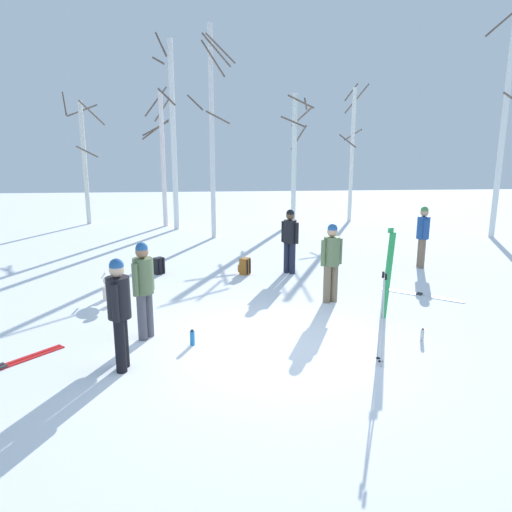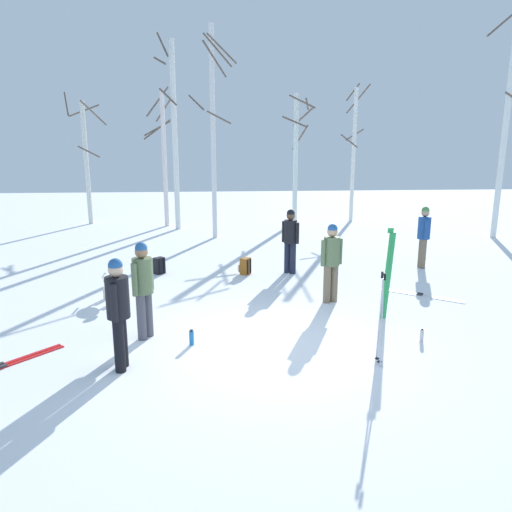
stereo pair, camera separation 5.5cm
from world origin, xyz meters
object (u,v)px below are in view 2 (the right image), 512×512
(water_bottle_1, at_px, (192,338))
(birch_tree_4, at_px, (296,155))
(ski_pair_lying_1, at_px, (4,365))
(birch_tree_1, at_px, (164,156))
(ski_poles_0, at_px, (381,316))
(dog, at_px, (112,284))
(birch_tree_5, at_px, (354,153))
(person_3, at_px, (143,284))
(ski_pair_lying_0, at_px, (422,295))
(backpack_0, at_px, (159,266))
(birch_tree_2, at_px, (174,134))
(person_1, at_px, (118,307))
(ski_pair_planted_0, at_px, (388,274))
(person_4, at_px, (424,233))
(water_bottle_0, at_px, (422,335))
(person_0, at_px, (331,258))
(birch_tree_3, at_px, (213,130))
(birch_tree_6, at_px, (506,126))
(person_2, at_px, (290,237))
(backpack_1, at_px, (245,266))
(birch_tree_0, at_px, (86,159))

(water_bottle_1, height_order, birch_tree_4, birch_tree_4)
(ski_pair_lying_1, bearing_deg, birch_tree_1, 85.16)
(ski_poles_0, bearing_deg, dog, 143.23)
(ski_poles_0, bearing_deg, birch_tree_5, 75.43)
(person_3, height_order, ski_pair_lying_0, person_3)
(backpack_0, distance_m, birch_tree_2, 8.09)
(person_1, xyz_separation_m, dog, (-0.83, 3.34, -0.59))
(water_bottle_1, bearing_deg, ski_pair_planted_0, 14.72)
(dog, distance_m, birch_tree_2, 10.11)
(person_4, bearing_deg, water_bottle_0, -113.98)
(dog, bearing_deg, water_bottle_0, -25.32)
(person_0, relative_size, ski_poles_0, 1.17)
(ski_pair_planted_0, xyz_separation_m, birch_tree_2, (-4.88, 11.04, 2.94))
(ski_pair_lying_0, relative_size, birch_tree_3, 0.21)
(person_4, relative_size, birch_tree_6, 0.21)
(person_3, xyz_separation_m, ski_pair_planted_0, (4.56, 0.59, -0.09))
(person_0, relative_size, birch_tree_1, 0.29)
(ski_pair_lying_1, height_order, birch_tree_3, birch_tree_3)
(birch_tree_5, bearing_deg, person_2, -115.42)
(person_1, relative_size, person_4, 1.00)
(person_4, bearing_deg, backpack_0, -179.68)
(person_4, relative_size, backpack_0, 3.90)
(person_1, bearing_deg, ski_poles_0, -2.86)
(ski_pair_lying_0, bearing_deg, backpack_1, 150.09)
(person_2, relative_size, dog, 2.34)
(person_3, relative_size, ski_pair_lying_1, 1.14)
(birch_tree_3, distance_m, birch_tree_5, 7.29)
(backpack_1, distance_m, water_bottle_1, 4.69)
(birch_tree_2, bearing_deg, person_3, -88.42)
(ski_poles_0, bearing_deg, ski_pair_lying_1, 175.61)
(person_4, xyz_separation_m, birch_tree_6, (4.69, 4.22, 3.10))
(person_2, relative_size, birch_tree_2, 0.22)
(ski_pair_lying_1, relative_size, backpack_0, 3.42)
(person_1, height_order, dog, person_1)
(ski_poles_0, bearing_deg, birch_tree_0, 118.47)
(person_1, xyz_separation_m, ski_pair_planted_0, (4.74, 1.78, -0.09))
(water_bottle_0, height_order, water_bottle_1, water_bottle_1)
(person_1, relative_size, ski_pair_planted_0, 0.95)
(ski_pair_lying_1, relative_size, birch_tree_0, 0.27)
(birch_tree_0, height_order, birch_tree_5, birch_tree_5)
(person_1, distance_m, birch_tree_4, 14.95)
(birch_tree_2, bearing_deg, backpack_1, -72.63)
(person_0, xyz_separation_m, backpack_0, (-3.98, 2.74, -0.77))
(birch_tree_3, bearing_deg, ski_poles_0, -77.14)
(birch_tree_3, xyz_separation_m, birch_tree_6, (10.46, -0.85, 0.14))
(person_2, distance_m, person_3, 5.25)
(person_4, bearing_deg, person_0, -139.84)
(birch_tree_4, bearing_deg, person_2, -100.54)
(ski_pair_lying_0, relative_size, birch_tree_6, 0.19)
(water_bottle_0, distance_m, birch_tree_4, 13.65)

